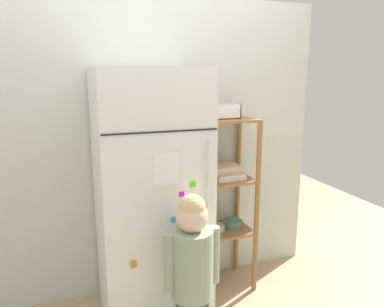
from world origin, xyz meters
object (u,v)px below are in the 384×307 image
(child_standing, at_px, (192,263))
(refrigerator, at_px, (150,197))
(fruit_bin, at_px, (221,113))
(pantry_shelf_unit, at_px, (225,190))

(child_standing, bearing_deg, refrigerator, 101.96)
(child_standing, relative_size, fruit_bin, 4.27)
(fruit_bin, bearing_deg, pantry_shelf_unit, -9.85)
(pantry_shelf_unit, bearing_deg, child_standing, -127.09)
(pantry_shelf_unit, height_order, fruit_bin, fruit_bin)
(refrigerator, xyz_separation_m, pantry_shelf_unit, (0.61, 0.15, -0.06))
(refrigerator, bearing_deg, child_standing, -78.04)
(pantry_shelf_unit, bearing_deg, refrigerator, -166.50)
(refrigerator, distance_m, fruit_bin, 0.78)
(refrigerator, relative_size, fruit_bin, 7.07)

